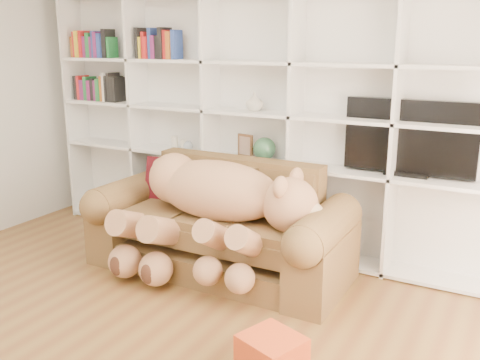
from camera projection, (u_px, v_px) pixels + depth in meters
The scene contains 13 objects.
wall_back at pixel (261, 105), 5.07m from camera, with size 5.00×0.02×2.70m, color silver.
bookshelf at pixel (232, 109), 5.08m from camera, with size 4.43×0.35×2.40m.
sofa at pixel (221, 231), 4.61m from camera, with size 2.22×0.96×0.93m.
teddy_bear at pixel (213, 204), 4.36m from camera, with size 1.67×0.91×0.97m.
throw_pillow at pixel (169, 180), 4.96m from camera, with size 0.42×0.14×0.42m, color #4F0D19.
gift_box at pixel (272, 357), 3.15m from camera, with size 0.33×0.31×0.27m, color #D1471B.
tv at pixel (410, 138), 4.34m from camera, with size 1.06×0.18×0.62m.
picture_frame at pixel (245, 146), 5.03m from camera, with size 0.17×0.03×0.21m, color #50331B.
green_vase at pixel (264, 149), 4.94m from camera, with size 0.21×0.21×0.21m, color #31603F.
figurine_tall at pixel (175, 143), 5.42m from camera, with size 0.07×0.07×0.14m, color silver.
figurine_short at pixel (184, 145), 5.37m from camera, with size 0.07×0.07×0.11m, color silver.
snow_globe at pixel (188, 146), 5.35m from camera, with size 0.10×0.10×0.10m, color silver.
shelf_vase at pixel (254, 102), 4.88m from camera, with size 0.16×0.16×0.17m, color beige.
Camera 1 is at (2.26, -2.06, 1.95)m, focal length 40.00 mm.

